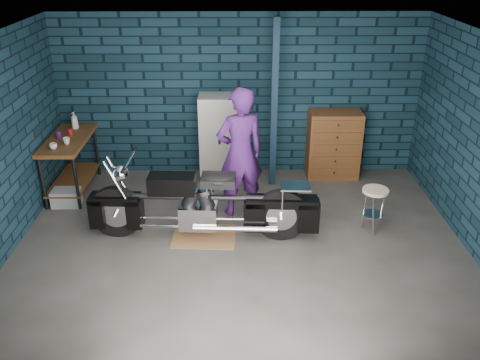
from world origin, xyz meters
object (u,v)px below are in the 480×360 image
object	(u,v)px
locker	(220,138)
motorcycle	(203,199)
shop_stool	(373,210)
tool_chest	(334,145)
storage_bin	(66,198)
person	(240,153)
workbench	(71,165)

from	to	relation	value
locker	motorcycle	bearing A→B (deg)	-95.25
motorcycle	locker	distance (m)	1.97
locker	shop_stool	size ratio (longest dim) A/B	2.22
motorcycle	tool_chest	bearing A→B (deg)	45.79
storage_bin	locker	world-z (taller)	locker
storage_bin	locker	distance (m)	2.62
motorcycle	locker	xyz separation A→B (m)	(0.18, 1.95, 0.14)
locker	shop_stool	distance (m)	2.85
storage_bin	shop_stool	bearing A→B (deg)	-10.10
person	storage_bin	distance (m)	2.80
person	tool_chest	xyz separation A→B (m)	(1.59, 1.26, -0.38)
person	motorcycle	bearing A→B (deg)	34.42
workbench	locker	world-z (taller)	locker
locker	person	bearing A→B (deg)	-75.66
motorcycle	person	bearing A→B (deg)	56.65
workbench	tool_chest	xyz separation A→B (m)	(4.28, 0.51, 0.12)
person	storage_bin	world-z (taller)	person
workbench	person	size ratio (longest dim) A/B	0.73
person	tool_chest	bearing A→B (deg)	-160.98
workbench	tool_chest	bearing A→B (deg)	6.74
motorcycle	storage_bin	size ratio (longest dim) A/B	6.38
person	locker	distance (m)	1.33
motorcycle	tool_chest	distance (m)	2.86
tool_chest	shop_stool	size ratio (longest dim) A/B	1.78
locker	tool_chest	world-z (taller)	locker
locker	workbench	bearing A→B (deg)	-167.91
motorcycle	locker	size ratio (longest dim) A/B	1.84
storage_bin	shop_stool	world-z (taller)	shop_stool
storage_bin	workbench	bearing A→B (deg)	92.29
storage_bin	locker	bearing A→B (deg)	23.24
shop_stool	workbench	bearing A→B (deg)	163.94
person	locker	xyz separation A→B (m)	(-0.32, 1.26, -0.24)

